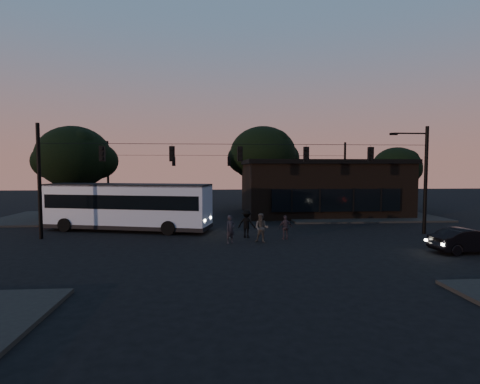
{
  "coord_description": "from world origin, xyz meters",
  "views": [
    {
      "loc": [
        -1.88,
        -21.02,
        4.59
      ],
      "look_at": [
        0.0,
        4.0,
        3.0
      ],
      "focal_mm": 28.0,
      "sensor_mm": 36.0,
      "label": 1
    }
  ],
  "objects": [
    {
      "name": "tree_behind",
      "position": [
        4.0,
        22.0,
        6.19
      ],
      "size": [
        7.6,
        7.6,
        9.43
      ],
      "color": "black",
      "rests_on": "ground"
    },
    {
      "name": "ground",
      "position": [
        0.0,
        0.0,
        0.0
      ],
      "size": [
        120.0,
        120.0,
        0.0
      ],
      "primitive_type": "plane",
      "color": "black",
      "rests_on": "ground"
    },
    {
      "name": "pedestrian_c",
      "position": [
        2.84,
        2.61,
        0.78
      ],
      "size": [
        0.96,
        0.52,
        1.56
      ],
      "primitive_type": "imported",
      "rotation": [
        0.0,
        0.0,
        3.3
      ],
      "color": "#2D252D",
      "rests_on": "ground"
    },
    {
      "name": "signal_rig_far",
      "position": [
        0.0,
        20.0,
        4.2
      ],
      "size": [
        26.24,
        0.3,
        7.5
      ],
      "color": "black",
      "rests_on": "ground"
    },
    {
      "name": "tree_left",
      "position": [
        -14.0,
        13.0,
        5.57
      ],
      "size": [
        6.4,
        6.4,
        8.3
      ],
      "color": "black",
      "rests_on": "ground"
    },
    {
      "name": "pedestrian_a",
      "position": [
        -0.76,
        1.66,
        0.87
      ],
      "size": [
        0.76,
        0.7,
        1.73
      ],
      "primitive_type": "imported",
      "rotation": [
        0.0,
        0.0,
        0.59
      ],
      "color": "black",
      "rests_on": "ground"
    },
    {
      "name": "pedestrian_b",
      "position": [
        1.17,
        1.77,
        0.9
      ],
      "size": [
        1.04,
        0.92,
        1.8
      ],
      "primitive_type": "imported",
      "rotation": [
        0.0,
        0.0,
        -0.31
      ],
      "color": "#3C3A37",
      "rests_on": "ground"
    },
    {
      "name": "bus",
      "position": [
        -8.07,
        6.95,
        1.94
      ],
      "size": [
        12.55,
        5.79,
        3.45
      ],
      "rotation": [
        0.0,
        0.0,
        -0.25
      ],
      "color": "#A3B2D0",
      "rests_on": "ground"
    },
    {
      "name": "sidewalk_far_left",
      "position": [
        -14.0,
        14.0,
        0.07
      ],
      "size": [
        14.0,
        10.0,
        0.15
      ],
      "primitive_type": "cube",
      "color": "black",
      "rests_on": "ground"
    },
    {
      "name": "sidewalk_far_right",
      "position": [
        12.0,
        14.0,
        0.07
      ],
      "size": [
        14.0,
        10.0,
        0.15
      ],
      "primitive_type": "cube",
      "color": "black",
      "rests_on": "ground"
    },
    {
      "name": "tree_right",
      "position": [
        18.0,
        18.0,
        4.63
      ],
      "size": [
        5.2,
        5.2,
        6.86
      ],
      "color": "black",
      "rests_on": "ground"
    },
    {
      "name": "car",
      "position": [
        12.01,
        -1.88,
        0.67
      ],
      "size": [
        4.17,
        1.83,
        1.33
      ],
      "primitive_type": "imported",
      "rotation": [
        0.0,
        0.0,
        1.68
      ],
      "color": "black",
      "rests_on": "ground"
    },
    {
      "name": "pedestrian_d",
      "position": [
        0.4,
        3.46,
        0.93
      ],
      "size": [
        1.38,
        1.12,
        1.86
      ],
      "primitive_type": "imported",
      "rotation": [
        0.0,
        0.0,
        2.72
      ],
      "color": "black",
      "rests_on": "ground"
    },
    {
      "name": "signal_rig_near",
      "position": [
        0.0,
        4.0,
        4.45
      ],
      "size": [
        26.24,
        0.3,
        7.5
      ],
      "color": "black",
      "rests_on": "ground"
    },
    {
      "name": "building",
      "position": [
        9.0,
        15.97,
        2.71
      ],
      "size": [
        15.4,
        10.41,
        5.4
      ],
      "color": "black",
      "rests_on": "ground"
    }
  ]
}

